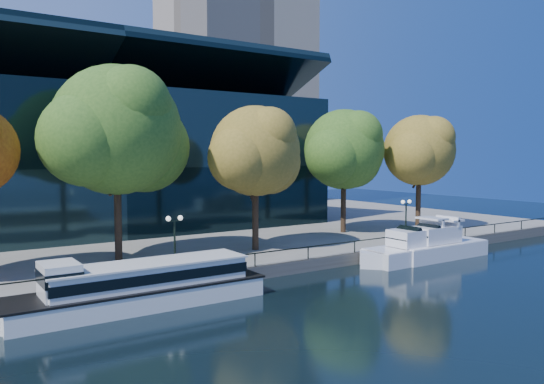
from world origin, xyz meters
TOP-DOWN VIEW (x-y plane):
  - ground at (0.00, 0.00)m, footprint 160.00×160.00m
  - promenade at (0.00, 36.38)m, footprint 90.00×67.08m
  - railing at (0.00, 3.25)m, footprint 88.20×0.08m
  - convention_building at (-4.00, 31.79)m, footprint 50.00×24.57m
  - office_tower at (28.00, 55.00)m, footprint 22.50×22.50m
  - tour_boat at (-10.04, 1.05)m, footprint 17.15×3.82m
  - cruiser_near at (15.44, 1.18)m, footprint 12.75×3.28m
  - cruiser_far at (17.57, 0.98)m, footprint 11.41×3.16m
  - tree_2 at (-7.61, 10.72)m, footprint 12.44×10.20m
  - tree_3 at (3.83, 8.97)m, footprint 9.76×8.01m
  - tree_4 at (17.22, 12.60)m, footprint 10.61×8.70m
  - tree_5 at (25.78, 9.79)m, footprint 9.77×8.01m
  - lamp_1 at (-5.85, 4.50)m, footprint 1.26×0.36m
  - lamp_2 at (17.68, 4.50)m, footprint 1.26×0.36m

SIDE VIEW (x-z plane):
  - ground at x=0.00m, z-range 0.00..0.00m
  - promenade at x=0.00m, z-range 0.00..1.00m
  - cruiser_near at x=15.44m, z-range -0.70..3.00m
  - cruiser_far at x=17.57m, z-range -0.68..3.05m
  - tour_boat at x=-10.04m, z-range -0.24..3.01m
  - railing at x=0.00m, z-range 1.44..2.43m
  - lamp_1 at x=-5.85m, z-range 1.97..6.00m
  - lamp_2 at x=17.68m, z-range 1.97..6.00m
  - convention_building at x=-4.00m, z-range -2.21..19.22m
  - tree_3 at x=3.83m, z-range 3.18..15.69m
  - tree_5 at x=25.78m, z-range 3.26..15.93m
  - tree_4 at x=17.22m, z-range 3.12..16.21m
  - tree_2 at x=-7.61m, z-range 3.38..18.51m
  - office_tower at x=28.00m, z-range 0.07..65.97m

